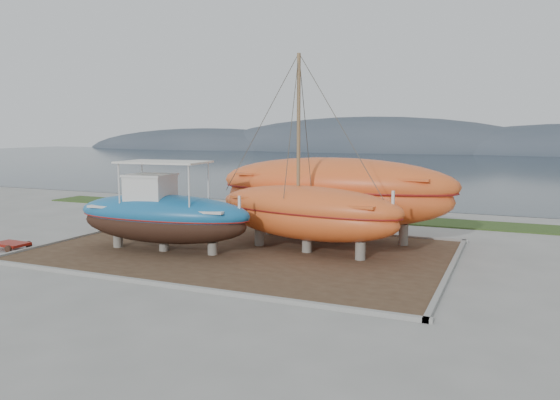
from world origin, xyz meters
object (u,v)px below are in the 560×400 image
at_px(blue_caique, 163,206).
at_px(white_dinghy, 128,218).
at_px(orange_bare_hull, 334,200).
at_px(red_trailer, 11,246).
at_px(orange_sailboat, 307,154).

xyz_separation_m(blue_caique, white_dinghy, (-4.81, 3.50, -1.34)).
distance_m(orange_bare_hull, red_trailer, 15.41).
distance_m(blue_caique, orange_sailboat, 6.91).
relative_size(orange_sailboat, orange_bare_hull, 0.75).
relative_size(white_dinghy, orange_bare_hull, 0.38).
bearing_deg(white_dinghy, blue_caique, -33.85).
xyz_separation_m(blue_caique, red_trailer, (-6.76, -2.44, -1.93)).
bearing_deg(red_trailer, white_dinghy, 74.74).
bearing_deg(blue_caique, orange_sailboat, 16.21).
height_order(blue_caique, red_trailer, blue_caique).
xyz_separation_m(orange_bare_hull, red_trailer, (-13.01, -8.04, -1.88)).
xyz_separation_m(blue_caique, orange_bare_hull, (6.25, 5.60, -0.05)).
distance_m(blue_caique, orange_bare_hull, 8.39).
bearing_deg(white_dinghy, orange_bare_hull, 12.96).
bearing_deg(blue_caique, red_trailer, -164.93).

